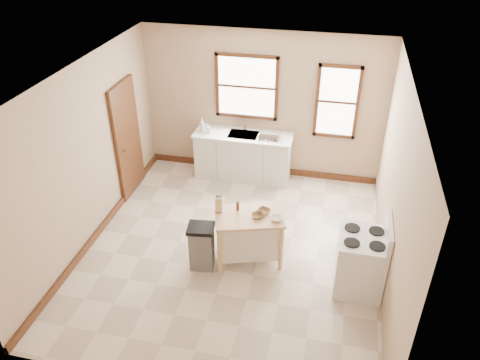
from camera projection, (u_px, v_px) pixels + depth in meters
The scene contains 23 objects.
floor at pixel (232, 249), 7.36m from camera, with size 5.00×5.00×0.00m, color beige.
ceiling at pixel (230, 78), 5.88m from camera, with size 5.00×5.00×0.00m, color white.
wall_back at pixel (262, 106), 8.69m from camera, with size 4.50×0.04×2.80m, color tan.
wall_left at pixel (86, 157), 7.04m from camera, with size 0.04×5.00×2.80m, color tan.
wall_right at pixel (396, 193), 6.20m from camera, with size 0.04×5.00×2.80m, color tan.
window_main at pixel (247, 87), 8.55m from camera, with size 1.17×0.06×1.22m, color black, non-canonical shape.
window_side at pixel (337, 102), 8.32m from camera, with size 0.77×0.06×1.37m, color black, non-canonical shape.
door_left at pixel (127, 139), 8.29m from camera, with size 0.06×0.90×2.10m, color black.
baseboard_back at pixel (261, 169), 9.38m from camera, with size 4.50×0.04×0.12m, color black.
baseboard_left at pixel (102, 228), 7.74m from camera, with size 0.04×5.00×0.12m, color black.
sink_counter at pixel (243, 156), 9.00m from camera, with size 1.86×0.62×0.92m, color beige, non-canonical shape.
faucet at pixel (245, 125), 8.84m from camera, with size 0.03×0.03×0.22m, color silver.
soap_bottle_a at pixel (202, 125), 8.81m from camera, with size 0.10×0.10×0.25m, color #B2B2B2.
soap_bottle_b at pixel (207, 128), 8.76m from camera, with size 0.09×0.09×0.19m, color #B2B2B2.
dish_rack at pixel (269, 136), 8.58m from camera, with size 0.39×0.29×0.10m, color silver, non-canonical shape.
kitchen_island at pixel (249, 237), 6.98m from camera, with size 0.99×0.63×0.81m, color tan, non-canonical shape.
knife_block at pixel (219, 205), 6.81m from camera, with size 0.10×0.10×0.20m, color tan, non-canonical shape.
pepper_grinder at pixel (238, 206), 6.83m from camera, with size 0.04×0.04×0.15m, color #482413.
bowl_a at pixel (258, 215), 6.72m from camera, with size 0.17×0.17×0.04m, color brown.
bowl_b at pixel (264, 211), 6.82m from camera, with size 0.18×0.18×0.04m, color brown.
bowl_c at pixel (277, 219), 6.65m from camera, with size 0.17×0.17×0.05m, color white.
trash_bin at pixel (202, 247), 6.85m from camera, with size 0.38×0.32×0.74m, color #5E5E5C, non-canonical shape.
gas_stove at pixel (361, 255), 6.39m from camera, with size 0.71×0.71×1.15m, color white, non-canonical shape.
Camera 1 is at (1.36, -5.50, 4.82)m, focal length 35.00 mm.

